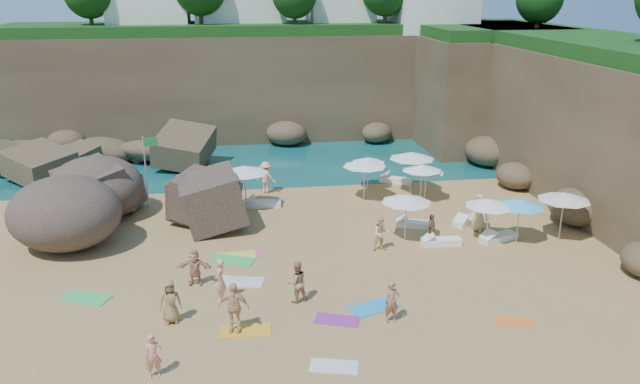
{
  "coord_description": "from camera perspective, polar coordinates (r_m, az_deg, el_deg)",
  "views": [
    {
      "loc": [
        -2.21,
        -25.61,
        11.65
      ],
      "look_at": [
        2.0,
        3.0,
        2.0
      ],
      "focal_mm": 35.0,
      "sensor_mm": 36.0,
      "label": 1
    }
  ],
  "objects": [
    {
      "name": "parasol_0",
      "position": [
        33.64,
        -6.9,
        2.07
      ],
      "size": [
        2.58,
        2.58,
        2.44
      ],
      "color": "silver",
      "rests_on": "ground"
    },
    {
      "name": "lounger_1",
      "position": [
        38.82,
        6.92,
        1.09
      ],
      "size": [
        2.05,
        1.55,
        0.31
      ],
      "primitive_type": "cube",
      "rotation": [
        0.0,
        0.0,
        -0.51
      ],
      "color": "white",
      "rests_on": "ground"
    },
    {
      "name": "person_lie_3",
      "position": [
        26.11,
        -11.31,
        -7.94
      ],
      "size": [
        1.62,
        1.71,
        0.4
      ],
      "primitive_type": "imported",
      "rotation": [
        0.0,
        0.0,
        -0.16
      ],
      "color": "tan",
      "rests_on": "ground"
    },
    {
      "name": "towel_5",
      "position": [
        26.13,
        -7.27,
        -8.14
      ],
      "size": [
        2.08,
        1.4,
        0.03
      ],
      "primitive_type": "cube",
      "rotation": [
        0.0,
        0.0,
        -0.26
      ],
      "color": "silver",
      "rests_on": "ground"
    },
    {
      "name": "lounger_4",
      "position": [
        31.91,
        8.6,
        -2.9
      ],
      "size": [
        1.95,
        1.11,
        0.29
      ],
      "primitive_type": "cube",
      "rotation": [
        0.0,
        0.0,
        -0.28
      ],
      "color": "white",
      "rests_on": "ground"
    },
    {
      "name": "parasol_1",
      "position": [
        37.1,
        4.42,
        2.93
      ],
      "size": [
        2.02,
        2.02,
        1.91
      ],
      "color": "silver",
      "rests_on": "ground"
    },
    {
      "name": "person_stand_6",
      "position": [
        24.47,
        -9.12,
        -7.96
      ],
      "size": [
        0.54,
        0.7,
        1.72
      ],
      "primitive_type": "imported",
      "rotation": [
        0.0,
        0.0,
        4.49
      ],
      "color": "#F7A58C",
      "rests_on": "ground"
    },
    {
      "name": "person_lie_5",
      "position": [
        28.89,
        5.59,
        -4.77
      ],
      "size": [
        0.94,
        1.66,
        0.6
      ],
      "primitive_type": "imported",
      "rotation": [
        0.0,
        0.0,
        0.11
      ],
      "color": "#F7C98C",
      "rests_on": "ground"
    },
    {
      "name": "person_stand_4",
      "position": [
        31.75,
        14.3,
        -1.82
      ],
      "size": [
        1.06,
        0.96,
        1.92
      ],
      "primitive_type": "imported",
      "rotation": [
        0.0,
        0.0,
        -0.61
      ],
      "color": "#E1B176",
      "rests_on": "ground"
    },
    {
      "name": "towel_2",
      "position": [
        22.74,
        -6.81,
        -12.46
      ],
      "size": [
        1.85,
        0.99,
        0.03
      ],
      "primitive_type": "cube",
      "rotation": [
        0.0,
        0.0,
        -0.05
      ],
      "color": "gold",
      "rests_on": "ground"
    },
    {
      "name": "lounger_3",
      "position": [
        30.0,
        11.04,
        -4.46
      ],
      "size": [
        1.88,
        0.69,
        0.29
      ],
      "primitive_type": "cube",
      "rotation": [
        0.0,
        0.0,
        -0.04
      ],
      "color": "white",
      "rests_on": "ground"
    },
    {
      "name": "lounger_2",
      "position": [
        32.87,
        13.4,
        -2.55
      ],
      "size": [
        1.95,
        1.63,
        0.3
      ],
      "primitive_type": "cube",
      "rotation": [
        0.0,
        0.0,
        0.61
      ],
      "color": "silver",
      "rests_on": "ground"
    },
    {
      "name": "person_stand_5",
      "position": [
        34.22,
        -12.77,
        -0.6
      ],
      "size": [
        1.37,
        1.09,
        1.49
      ],
      "primitive_type": "imported",
      "rotation": [
        0.0,
        0.0,
        0.59
      ],
      "color": "tan",
      "rests_on": "ground"
    },
    {
      "name": "person_stand_0",
      "position": [
        20.59,
        -15.0,
        -14.27
      ],
      "size": [
        0.6,
        0.46,
        1.47
      ],
      "primitive_type": "imported",
      "rotation": [
        0.0,
        0.0,
        0.23
      ],
      "color": "tan",
      "rests_on": "ground"
    },
    {
      "name": "towel_11",
      "position": [
        26.33,
        -20.64,
        -9.05
      ],
      "size": [
        2.12,
        1.62,
        0.03
      ],
      "primitive_type": "cube",
      "rotation": [
        0.0,
        0.0,
        -0.41
      ],
      "color": "#35BC5B",
      "rests_on": "ground"
    },
    {
      "name": "cliff_corner",
      "position": [
        50.08,
        14.48,
        9.09
      ],
      "size": [
        10.0,
        12.0,
        8.0
      ],
      "primitive_type": "cube",
      "color": "brown",
      "rests_on": "ground"
    },
    {
      "name": "lounger_5",
      "position": [
        31.06,
        16.0,
        -4.03
      ],
      "size": [
        2.04,
        1.26,
        0.3
      ],
      "primitive_type": "cube",
      "rotation": [
        0.0,
        0.0,
        0.34
      ],
      "color": "white",
      "rests_on": "ground"
    },
    {
      "name": "rock_outcrop",
      "position": [
        33.27,
        -14.46,
        -2.66
      ],
      "size": [
        9.43,
        7.82,
        3.33
      ],
      "primitive_type": null,
      "rotation": [
        0.0,
        0.0,
        -0.21
      ],
      "color": "brown",
      "rests_on": "ground"
    },
    {
      "name": "parasol_5",
      "position": [
        35.25,
        9.3,
        2.22
      ],
      "size": [
        2.24,
        2.24,
        2.12
      ],
      "color": "silver",
      "rests_on": "ground"
    },
    {
      "name": "parasol_2",
      "position": [
        35.43,
        9.68,
        2.0
      ],
      "size": [
        2.04,
        2.04,
        1.93
      ],
      "color": "silver",
      "rests_on": "ground"
    },
    {
      "name": "parasol_8",
      "position": [
        31.58,
        21.43,
        -0.38
      ],
      "size": [
        2.47,
        2.47,
        2.33
      ],
      "color": "silver",
      "rests_on": "ground"
    },
    {
      "name": "person_stand_3",
      "position": [
        29.84,
        10.12,
        -3.32
      ],
      "size": [
        0.83,
        0.87,
        1.45
      ],
      "primitive_type": "imported",
      "rotation": [
        0.0,
        0.0,
        0.85
      ],
      "color": "#926649",
      "rests_on": "ground"
    },
    {
      "name": "parasol_4",
      "position": [
        36.38,
        8.4,
        3.32
      ],
      "size": [
        2.63,
        2.63,
        2.48
      ],
      "color": "silver",
      "rests_on": "ground"
    },
    {
      "name": "cliff_right",
      "position": [
        40.47,
        23.57,
        6.02
      ],
      "size": [
        8.0,
        30.0,
        8.0
      ],
      "primitive_type": "cube",
      "color": "brown",
      "rests_on": "ground"
    },
    {
      "name": "person_lie_1",
      "position": [
        22.66,
        -7.82,
        -12.0
      ],
      "size": [
        1.47,
        2.05,
        0.45
      ],
      "primitive_type": "imported",
      "rotation": [
        0.0,
        0.0,
        -0.22
      ],
      "color": "#E5AF82",
      "rests_on": "ground"
    },
    {
      "name": "parasol_9",
      "position": [
        30.13,
        15.24,
        -0.96
      ],
      "size": [
        2.27,
        2.27,
        2.15
      ],
      "color": "silver",
      "rests_on": "ground"
    },
    {
      "name": "ground",
      "position": [
        28.22,
        -3.15,
        -5.96
      ],
      "size": [
        120.0,
        120.0,
        0.0
      ],
      "primitive_type": "plane",
      "color": "tan",
      "rests_on": "ground"
    },
    {
      "name": "rock_promontory",
      "position": [
        44.1,
        -19.56,
        2.05
      ],
      "size": [
        12.0,
        7.0,
        2.0
      ],
      "primitive_type": null,
      "color": "brown",
      "rests_on": "ground"
    },
    {
      "name": "parasol_11",
      "position": [
        29.57,
        7.92,
        -0.61
      ],
      "size": [
        2.4,
        2.4,
        2.27
      ],
      "color": "silver",
      "rests_on": "ground"
    },
    {
      "name": "cliff_back",
      "position": [
        51.36,
        -3.63,
        9.85
      ],
      "size": [
        44.0,
        8.0,
        8.0
      ],
      "primitive_type": "cube",
      "color": "brown",
      "rests_on": "ground"
    },
    {
      "name": "towel_13",
      "position": [
        20.75,
        1.29,
        -15.65
      ],
      "size": [
        1.7,
        1.15,
        0.03
      ],
      "primitive_type": "cube",
      "rotation": [
        0.0,
        0.0,
        -0.26
      ],
      "color": "silver",
      "rests_on": "ground"
    },
    {
      "name": "parasol_7",
      "position": [
        35.0,
        4.09,
        2.64
      ],
      "size": [
        2.47,
        2.47,
        2.34
      ],
      "color": "silver",
      "rests_on": "ground"
    },
    {
      "name": "towel_9",
      "position": [
        28.55,
        -6.85,
        -5.74
      ],
      "size": [
        1.7,
        0.94,
        0.03
      ],
      "primitive_type": "cube",
      "rotation": [
        0.0,
        0.0,
        0.07
      ],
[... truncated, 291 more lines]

